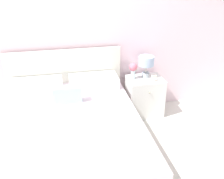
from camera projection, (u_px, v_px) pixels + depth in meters
ground_plane at (68, 113)px, 3.88m from camera, size 12.00×12.00×0.00m
wall_back at (61, 24)px, 3.37m from camera, size 8.00×0.06×2.60m
bed at (71, 134)px, 2.94m from camera, size 1.54×2.00×0.98m
nightstand at (144, 96)px, 3.77m from camera, size 0.49×0.41×0.56m
table_lamp at (146, 63)px, 3.61m from camera, size 0.22×0.22×0.30m
flower_vase at (133, 69)px, 3.58m from camera, size 0.11×0.11×0.23m
alarm_clock at (154, 78)px, 3.57m from camera, size 0.07×0.05×0.08m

